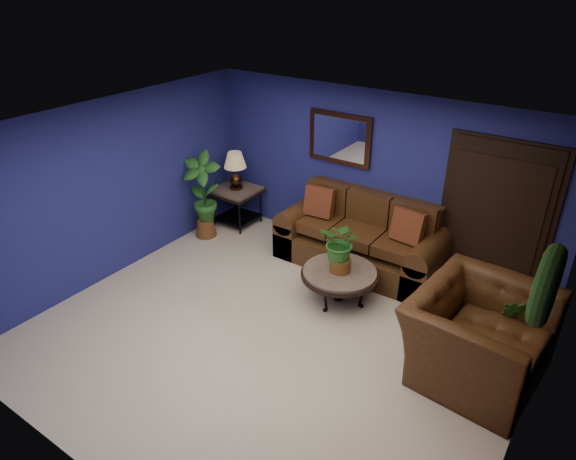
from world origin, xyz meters
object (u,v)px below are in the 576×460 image
Objects in this scene: end_table at (237,197)px; armchair at (478,336)px; coffee_table at (340,274)px; sofa at (363,242)px; side_chair at (384,239)px; table_lamp at (235,166)px.

armchair reaches higher than end_table.
sofa is at bearing 100.12° from coffee_table.
side_chair is at bearing 82.00° from coffee_table.
armchair is at bearing -16.67° from table_lamp.
side_chair is at bearing 1.34° from table_lamp.
armchair is at bearing -16.67° from end_table.
end_table is 2.70m from side_chair.
sofa reaches higher than side_chair.
end_table reaches higher than coffee_table.
side_chair is at bearing 3.88° from sofa.
table_lamp is 2.76m from side_chair.
table_lamp is (0.00, 0.00, 0.55)m from end_table.
sofa is at bearing 0.99° from table_lamp.
coffee_table is 1.05m from side_chair.
end_table is at bearing -179.01° from sofa.
sofa is at bearing 0.99° from end_table.
table_lamp is at bearing 159.23° from coffee_table.
coffee_table is 1.94m from armchair.
side_chair is (0.32, 0.02, 0.13)m from sofa.
end_table is 0.55m from table_lamp.
coffee_table is 0.69× the size of armchair.
coffee_table is 2.73m from end_table.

